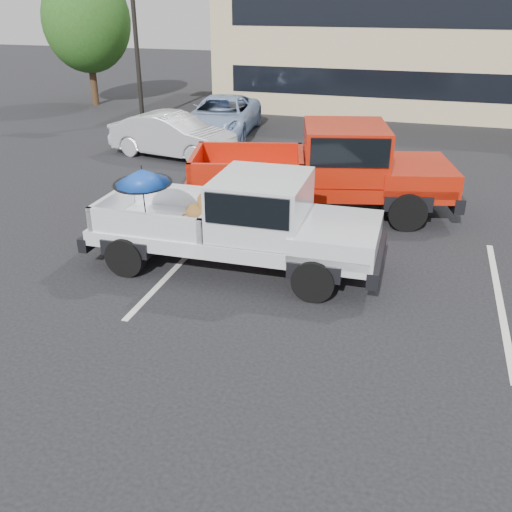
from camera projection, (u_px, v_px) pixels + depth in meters
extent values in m
plane|color=black|center=(309.00, 333.00, 9.06)|extent=(90.00, 90.00, 0.00)
cube|color=silver|center=(184.00, 259.00, 11.57)|extent=(0.12, 5.00, 0.01)
cube|color=silver|center=(500.00, 301.00, 10.02)|extent=(0.12, 5.00, 0.01)
cube|color=#C7B385|center=(451.00, 39.00, 25.53)|extent=(20.00, 8.00, 6.00)
cube|color=black|center=(447.00, 87.00, 22.70)|extent=(18.00, 0.08, 1.10)
cube|color=black|center=(457.00, 13.00, 21.56)|extent=(18.00, 0.08, 1.10)
cylinder|color=black|center=(136.00, 46.00, 22.55)|extent=(0.18, 0.18, 6.00)
cylinder|color=#332114|center=(93.00, 79.00, 26.95)|extent=(0.32, 0.32, 2.42)
ellipsoid|color=#244D16|center=(86.00, 21.00, 25.89)|extent=(3.96, 3.96, 4.55)
cylinder|color=black|center=(126.00, 257.00, 10.79)|extent=(0.76, 0.29, 0.76)
cylinder|color=black|center=(166.00, 222.00, 12.40)|extent=(0.76, 0.29, 0.76)
cylinder|color=black|center=(313.00, 280.00, 9.90)|extent=(0.76, 0.29, 0.76)
cylinder|color=black|center=(330.00, 240.00, 11.50)|extent=(0.76, 0.29, 0.76)
cube|color=white|center=(234.00, 235.00, 11.01)|extent=(5.42, 1.99, 0.28)
cube|color=white|center=(337.00, 236.00, 10.43)|extent=(1.53, 1.94, 0.46)
cube|color=black|center=(377.00, 259.00, 10.40)|extent=(0.23, 1.96, 0.30)
cube|color=black|center=(107.00, 228.00, 11.76)|extent=(0.21, 1.96, 0.28)
cube|color=white|center=(261.00, 204.00, 10.59)|extent=(1.67, 1.86, 1.05)
cube|color=black|center=(261.00, 194.00, 10.51)|extent=(1.53, 1.96, 0.55)
cube|color=black|center=(164.00, 224.00, 11.35)|extent=(2.32, 1.87, 0.10)
cube|color=white|center=(180.00, 196.00, 11.98)|extent=(2.30, 0.13, 0.50)
cube|color=white|center=(144.00, 226.00, 10.46)|extent=(2.30, 0.13, 0.50)
cube|color=white|center=(113.00, 205.00, 11.49)|extent=(0.13, 1.84, 0.50)
cube|color=white|center=(216.00, 215.00, 10.95)|extent=(0.13, 1.84, 0.50)
ellipsoid|color=brown|center=(197.00, 211.00, 11.43)|extent=(0.47, 0.40, 0.31)
cylinder|color=brown|center=(208.00, 215.00, 11.32)|extent=(0.07, 0.07, 0.23)
cylinder|color=brown|center=(210.00, 213.00, 11.46)|extent=(0.07, 0.07, 0.23)
ellipsoid|color=brown|center=(204.00, 203.00, 11.31)|extent=(0.30, 0.27, 0.42)
cylinder|color=red|center=(205.00, 196.00, 11.25)|extent=(0.21, 0.21, 0.04)
sphere|color=brown|center=(208.00, 192.00, 11.19)|extent=(0.22, 0.22, 0.22)
cone|color=black|center=(214.00, 193.00, 11.17)|extent=(0.16, 0.11, 0.11)
cone|color=black|center=(206.00, 187.00, 11.09)|extent=(0.08, 0.08, 0.12)
cone|color=black|center=(208.00, 185.00, 11.20)|extent=(0.08, 0.08, 0.12)
cylinder|color=brown|center=(189.00, 215.00, 11.52)|extent=(0.28, 0.05, 0.10)
cylinder|color=black|center=(145.00, 204.00, 10.70)|extent=(0.02, 0.10, 1.05)
cone|color=#123D9F|center=(142.00, 176.00, 10.47)|extent=(1.10, 1.12, 0.36)
cylinder|color=black|center=(141.00, 168.00, 10.41)|extent=(0.02, 0.02, 0.10)
cylinder|color=black|center=(143.00, 183.00, 10.53)|extent=(1.10, 1.10, 0.09)
cylinder|color=black|center=(225.00, 208.00, 13.03)|extent=(0.92, 0.52, 0.87)
cylinder|color=black|center=(233.00, 181.00, 14.94)|extent=(0.92, 0.52, 0.87)
cylinder|color=black|center=(407.00, 212.00, 12.84)|extent=(0.92, 0.52, 0.87)
cylinder|color=black|center=(392.00, 183.00, 14.74)|extent=(0.92, 0.52, 0.87)
cube|color=#B31B09|center=(317.00, 182.00, 13.74)|extent=(6.51, 3.59, 0.32)
cube|color=#B31B09|center=(414.00, 174.00, 13.54)|extent=(2.19, 2.54, 0.53)
cube|color=black|center=(448.00, 192.00, 13.68)|extent=(0.75, 2.23, 0.34)
cube|color=black|center=(188.00, 188.00, 13.97)|extent=(0.73, 2.23, 0.32)
cube|color=#B31B09|center=(345.00, 151.00, 13.39)|extent=(2.33, 2.49, 1.20)
cube|color=black|center=(345.00, 141.00, 13.29)|extent=(2.19, 2.56, 0.63)
cube|color=black|center=(248.00, 178.00, 13.79)|extent=(3.06, 2.67, 0.11)
cube|color=#B31B09|center=(250.00, 154.00, 14.55)|extent=(2.59, 0.73, 0.57)
cube|color=#B31B09|center=(245.00, 177.00, 12.75)|extent=(2.59, 0.73, 0.57)
cube|color=#B31B09|center=(196.00, 164.00, 13.71)|extent=(0.61, 2.07, 0.57)
cube|color=#B31B09|center=(300.00, 165.00, 13.59)|extent=(0.61, 2.07, 0.57)
imported|color=#ACAEB3|center=(173.00, 135.00, 18.52)|extent=(4.42, 2.18, 1.39)
imported|color=#839DC4|center=(221.00, 116.00, 21.33)|extent=(2.89, 5.29, 1.40)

